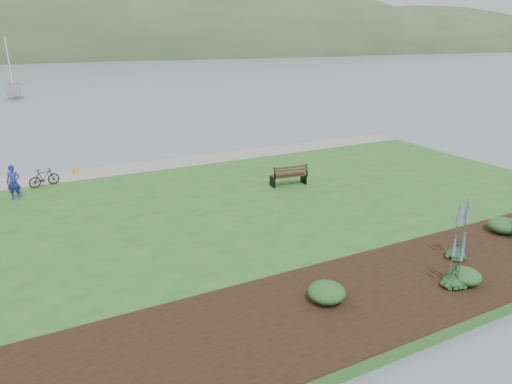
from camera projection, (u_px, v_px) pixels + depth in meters
ground at (210, 207)px, 21.20m from camera, size 600.00×600.00×0.00m
lawn at (227, 218)px, 19.46m from camera, size 34.00×20.00×0.40m
shoreline_path at (166, 164)px, 26.87m from camera, size 34.00×2.20×0.03m
garden_bed at (418, 278)px, 14.13m from camera, size 24.00×4.40×0.04m
far_hillside at (92, 58)px, 172.90m from camera, size 580.00×80.00×38.00m
park_bench at (289, 175)px, 22.86m from camera, size 1.86×0.94×1.11m
person at (13, 179)px, 20.81m from camera, size 0.79×0.64×1.90m
bicycle_b at (44, 178)px, 22.79m from camera, size 0.84×1.55×0.90m
sailboat at (15, 99)px, 58.49m from camera, size 9.91×10.07×24.17m
pannier at (75, 171)px, 24.90m from camera, size 0.27×0.36×0.34m
echium_0 at (456, 265)px, 13.42m from camera, size 0.62×0.62×1.80m
echium_1 at (459, 232)px, 15.07m from camera, size 0.62×0.62×2.35m
shrub_0 at (327, 292)px, 12.82m from camera, size 1.07×1.07×0.54m
shrub_1 at (465, 276)px, 13.74m from camera, size 0.95×0.95×0.48m
shrub_2 at (503, 225)px, 17.34m from camera, size 1.12×1.12×0.56m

